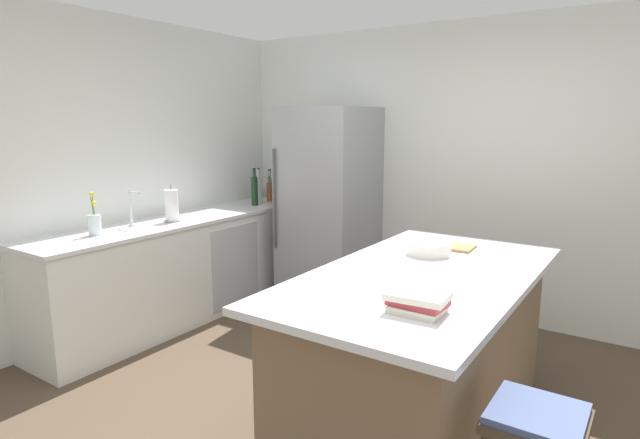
% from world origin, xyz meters
% --- Properties ---
extents(ground_plane, '(7.20, 7.20, 0.00)m').
position_xyz_m(ground_plane, '(0.00, 0.00, 0.00)').
color(ground_plane, '#4C3D2D').
extents(wall_rear, '(6.00, 0.10, 2.60)m').
position_xyz_m(wall_rear, '(0.00, 2.25, 1.30)').
color(wall_rear, silver).
rests_on(wall_rear, ground_plane).
extents(wall_left, '(0.10, 6.00, 2.60)m').
position_xyz_m(wall_left, '(-2.45, 0.00, 1.30)').
color(wall_left, silver).
rests_on(wall_left, ground_plane).
extents(counter_run_left, '(0.63, 2.78, 0.90)m').
position_xyz_m(counter_run_left, '(-2.10, 0.73, 0.45)').
color(counter_run_left, silver).
rests_on(counter_run_left, ground_plane).
extents(kitchen_island, '(1.07, 2.01, 0.93)m').
position_xyz_m(kitchen_island, '(0.36, 0.28, 0.47)').
color(kitchen_island, '#7A6047').
rests_on(kitchen_island, ground_plane).
extents(refrigerator, '(0.78, 0.79, 1.87)m').
position_xyz_m(refrigerator, '(-1.26, 1.82, 0.94)').
color(refrigerator, '#93969B').
rests_on(refrigerator, ground_plane).
extents(bar_stool, '(0.36, 0.36, 0.66)m').
position_xyz_m(bar_stool, '(1.09, -0.33, 0.53)').
color(bar_stool, '#473828').
rests_on(bar_stool, ground_plane).
extents(sink_faucet, '(0.15, 0.05, 0.30)m').
position_xyz_m(sink_faucet, '(-2.15, 0.26, 1.06)').
color(sink_faucet, silver).
rests_on(sink_faucet, counter_run_left).
extents(flower_vase, '(0.10, 0.10, 0.33)m').
position_xyz_m(flower_vase, '(-2.10, -0.11, 1.00)').
color(flower_vase, silver).
rests_on(flower_vase, counter_run_left).
extents(paper_towel_roll, '(0.14, 0.14, 0.31)m').
position_xyz_m(paper_towel_roll, '(-2.04, 0.58, 1.04)').
color(paper_towel_roll, gray).
rests_on(paper_towel_roll, counter_run_left).
extents(gin_bottle, '(0.07, 0.07, 0.33)m').
position_xyz_m(gin_bottle, '(-2.13, 1.99, 1.04)').
color(gin_bottle, '#8CB79E').
rests_on(gin_bottle, counter_run_left).
extents(vinegar_bottle, '(0.06, 0.06, 0.27)m').
position_xyz_m(vinegar_bottle, '(-2.07, 1.90, 1.01)').
color(vinegar_bottle, '#994C23').
rests_on(vinegar_bottle, counter_run_left).
extents(syrup_bottle, '(0.06, 0.06, 0.28)m').
position_xyz_m(syrup_bottle, '(-2.15, 1.81, 1.01)').
color(syrup_bottle, '#5B3319').
rests_on(syrup_bottle, counter_run_left).
extents(soda_bottle, '(0.07, 0.07, 0.37)m').
position_xyz_m(soda_bottle, '(-2.06, 1.72, 1.05)').
color(soda_bottle, silver).
rests_on(soda_bottle, counter_run_left).
extents(wine_bottle, '(0.07, 0.07, 0.38)m').
position_xyz_m(wine_bottle, '(-2.02, 1.62, 1.06)').
color(wine_bottle, '#19381E').
rests_on(wine_bottle, counter_run_left).
extents(cookbook_stack, '(0.27, 0.21, 0.09)m').
position_xyz_m(cookbook_stack, '(0.57, -0.30, 0.98)').
color(cookbook_stack, silver).
rests_on(cookbook_stack, kitchen_island).
extents(mixing_bowl, '(0.27, 0.27, 0.08)m').
position_xyz_m(mixing_bowl, '(0.23, 0.66, 0.97)').
color(mixing_bowl, silver).
rests_on(mixing_bowl, kitchen_island).
extents(cutting_board, '(0.33, 0.21, 0.02)m').
position_xyz_m(cutting_board, '(0.27, 0.91, 0.94)').
color(cutting_board, '#9E7042').
rests_on(cutting_board, kitchen_island).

